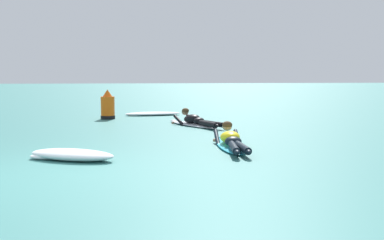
# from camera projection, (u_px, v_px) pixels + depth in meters

# --- Properties ---
(ground_plane) EXTENTS (120.00, 120.00, 0.00)m
(ground_plane) POSITION_uv_depth(u_px,v_px,m) (96.00, 115.00, 16.36)
(ground_plane) COLOR #387A75
(surfer_near) EXTENTS (0.65, 2.61, 0.54)m
(surfer_near) POSITION_uv_depth(u_px,v_px,m) (231.00, 141.00, 9.05)
(surfer_near) COLOR #2DB2D1
(surfer_near) RESTS_ON ground
(surfer_far) EXTENTS (1.47, 2.55, 0.54)m
(surfer_far) POSITION_uv_depth(u_px,v_px,m) (195.00, 121.00, 12.89)
(surfer_far) COLOR silver
(surfer_far) RESTS_ON ground
(whitewater_mid_left) EXTENTS (1.69, 1.18, 0.19)m
(whitewater_mid_left) POSITION_uv_depth(u_px,v_px,m) (72.00, 155.00, 7.75)
(whitewater_mid_left) COLOR white
(whitewater_mid_left) RESTS_ON ground
(whitewater_mid_right) EXTENTS (2.09, 0.90, 0.13)m
(whitewater_mid_right) POSITION_uv_depth(u_px,v_px,m) (153.00, 114.00, 16.28)
(whitewater_mid_right) COLOR white
(whitewater_mid_right) RESTS_ON ground
(channel_marker_buoy) EXTENTS (0.48, 0.48, 1.00)m
(channel_marker_buoy) POSITION_uv_depth(u_px,v_px,m) (108.00, 107.00, 14.90)
(channel_marker_buoy) COLOR #EA5B0F
(channel_marker_buoy) RESTS_ON ground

